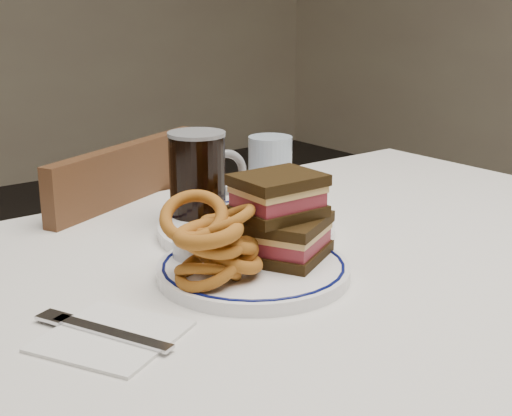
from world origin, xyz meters
TOP-DOWN VIEW (x-y plane):
  - dining_table at (0.00, 0.00)m, footprint 1.27×0.87m
  - chair_far at (-0.10, 0.51)m, footprint 0.52×0.52m
  - main_plate at (-0.10, 0.00)m, footprint 0.25×0.25m
  - reuben_sandwich at (-0.06, -0.00)m, footprint 0.13×0.12m
  - onion_rings_main at (-0.16, -0.00)m, footprint 0.13×0.12m
  - ketchup_ramekin at (-0.15, 0.07)m, footprint 0.06×0.06m
  - beer_mug at (-0.04, 0.22)m, footprint 0.13×0.09m
  - water_glass at (0.12, 0.24)m, footprint 0.07×0.07m
  - far_plate at (-0.01, 0.13)m, footprint 0.26×0.26m
  - onion_rings_far at (-0.01, 0.13)m, footprint 0.13×0.11m
  - napkin_fork at (-0.32, -0.04)m, footprint 0.18×0.18m

SIDE VIEW (x-z plane):
  - chair_far at x=-0.10m, z-range 0.04..0.89m
  - dining_table at x=0.00m, z-range 0.27..1.02m
  - napkin_fork at x=-0.32m, z-range 0.75..0.76m
  - main_plate at x=-0.10m, z-range 0.75..0.77m
  - far_plate at x=-0.01m, z-range 0.75..0.77m
  - ketchup_ramekin at x=-0.15m, z-range 0.77..0.80m
  - onion_rings_far at x=-0.01m, z-range 0.76..0.82m
  - water_glass at x=0.12m, z-range 0.75..0.87m
  - onion_rings_main at x=-0.16m, z-range 0.74..0.88m
  - reuben_sandwich at x=-0.06m, z-range 0.77..0.88m
  - beer_mug at x=-0.04m, z-range 0.75..0.90m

